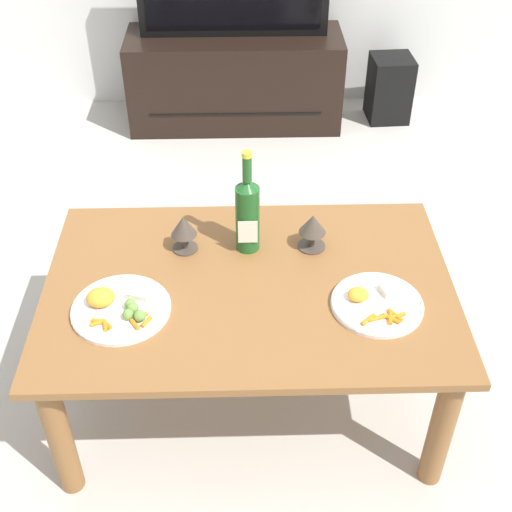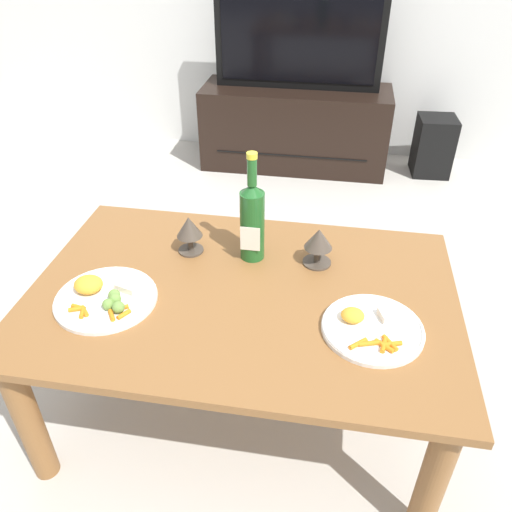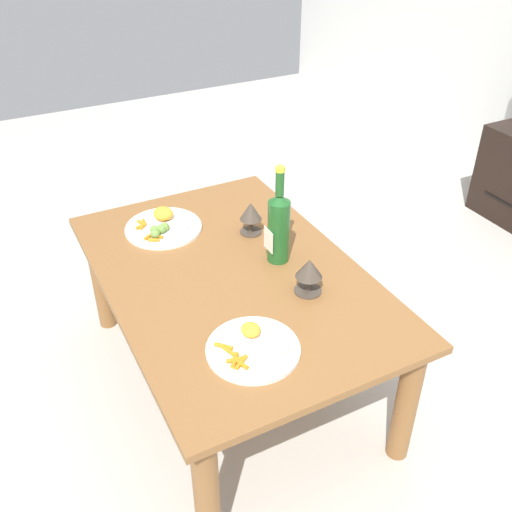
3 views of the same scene
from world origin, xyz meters
TOP-DOWN VIEW (x-y plane):
  - ground_plane at (0.00, 0.00)m, footprint 6.40×6.40m
  - dining_table at (0.00, 0.00)m, footprint 1.20×0.80m
  - wine_bottle at (0.00, 0.17)m, footprint 0.07×0.08m
  - goblet_left at (-0.20, 0.17)m, footprint 0.08×0.08m
  - goblet_right at (0.20, 0.17)m, footprint 0.09×0.09m
  - dinner_plate_left at (-0.36, -0.10)m, footprint 0.28×0.28m
  - dinner_plate_right at (0.36, -0.10)m, footprint 0.26×0.26m

SIDE VIEW (x-z plane):
  - ground_plane at x=0.00m, z-range 0.00..0.00m
  - dining_table at x=0.00m, z-range 0.17..0.66m
  - dinner_plate_right at x=0.36m, z-range 0.48..0.53m
  - dinner_plate_left at x=-0.36m, z-range 0.48..0.53m
  - goblet_right at x=0.20m, z-range 0.51..0.63m
  - goblet_left at x=-0.20m, z-range 0.51..0.63m
  - wine_bottle at x=0.00m, z-range 0.46..0.80m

